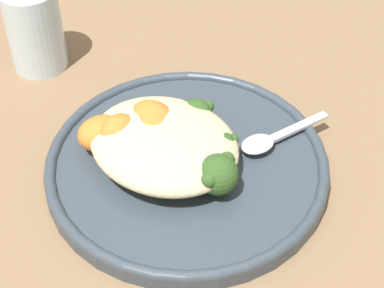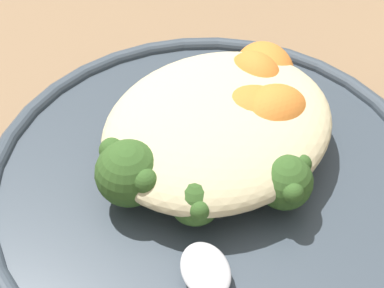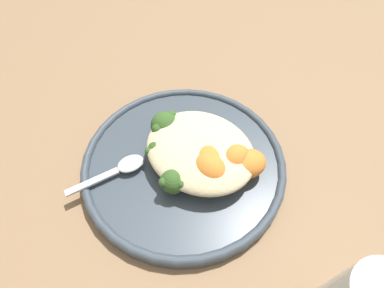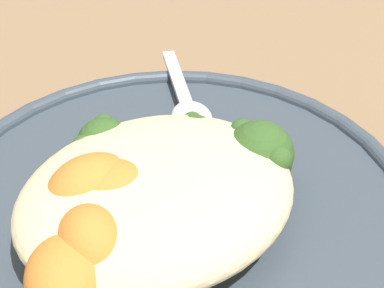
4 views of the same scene
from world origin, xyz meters
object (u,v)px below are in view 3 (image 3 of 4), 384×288
object	(u,v)px
spoon	(122,168)
sweet_potato_chunk_1	(211,167)
broccoli_stalk_1	(172,132)
sweet_potato_chunk_0	(235,159)
broccoli_stalk_0	(200,134)
sweet_potato_chunk_2	(247,164)
broccoli_stalk_3	(181,176)
plate	(184,162)
sweet_potato_chunk_3	(208,161)
broccoli_stalk_2	(173,153)
quinoa_mound	(200,150)

from	to	relation	value
spoon	sweet_potato_chunk_1	bearing A→B (deg)	145.42
broccoli_stalk_1	sweet_potato_chunk_0	distance (m)	0.10
broccoli_stalk_0	sweet_potato_chunk_2	distance (m)	0.08
broccoli_stalk_1	broccoli_stalk_3	size ratio (longest dim) A/B	1.42
plate	sweet_potato_chunk_3	bearing A→B (deg)	-174.19
plate	sweet_potato_chunk_0	distance (m)	0.08
sweet_potato_chunk_2	sweet_potato_chunk_1	bearing A→B (deg)	45.09
broccoli_stalk_3	spoon	world-z (taller)	broccoli_stalk_3
broccoli_stalk_3	sweet_potato_chunk_0	xyz separation A→B (m)	(-0.04, -0.06, 0.01)
broccoli_stalk_0	broccoli_stalk_2	size ratio (longest dim) A/B	0.68
plate	broccoli_stalk_3	size ratio (longest dim) A/B	3.18
plate	sweet_potato_chunk_2	size ratio (longest dim) A/B	5.59
broccoli_stalk_0	sweet_potato_chunk_0	xyz separation A→B (m)	(-0.07, 0.01, 0.01)
broccoli_stalk_3	sweet_potato_chunk_2	world-z (taller)	same
broccoli_stalk_1	sweet_potato_chunk_1	xyz separation A→B (m)	(-0.08, 0.02, 0.00)
plate	quinoa_mound	bearing A→B (deg)	-144.62
spoon	broccoli_stalk_1	bearing A→B (deg)	-172.13
broccoli_stalk_1	broccoli_stalk_3	world-z (taller)	broccoli_stalk_1
quinoa_mound	broccoli_stalk_1	xyz separation A→B (m)	(0.05, -0.00, -0.00)
quinoa_mound	broccoli_stalk_1	world-z (taller)	broccoli_stalk_1
sweet_potato_chunk_3	spoon	bearing A→B (deg)	35.74
sweet_potato_chunk_0	sweet_potato_chunk_2	distance (m)	0.02
broccoli_stalk_1	spoon	xyz separation A→B (m)	(0.02, 0.08, -0.01)
quinoa_mound	sweet_potato_chunk_1	distance (m)	0.03
sweet_potato_chunk_3	quinoa_mound	bearing A→B (deg)	-26.05
broccoli_stalk_2	broccoli_stalk_3	xyz separation A→B (m)	(-0.03, 0.02, 0.00)
broccoli_stalk_2	spoon	world-z (taller)	broccoli_stalk_2
broccoli_stalk_2	sweet_potato_chunk_3	size ratio (longest dim) A/B	1.53
broccoli_stalk_1	sweet_potato_chunk_1	size ratio (longest dim) A/B	2.43
plate	broccoli_stalk_2	bearing A→B (deg)	39.12
broccoli_stalk_2	broccoli_stalk_3	world-z (taller)	broccoli_stalk_3
broccoli_stalk_1	broccoli_stalk_2	world-z (taller)	broccoli_stalk_1
quinoa_mound	sweet_potato_chunk_2	bearing A→B (deg)	-162.05
broccoli_stalk_3	sweet_potato_chunk_0	distance (m)	0.07
sweet_potato_chunk_0	sweet_potato_chunk_3	size ratio (longest dim) A/B	0.71
sweet_potato_chunk_2	broccoli_stalk_0	bearing A→B (deg)	-4.18
broccoli_stalk_1	spoon	bearing A→B (deg)	77.99
plate	sweet_potato_chunk_1	size ratio (longest dim) A/B	5.44
spoon	sweet_potato_chunk_2	bearing A→B (deg)	149.36
broccoli_stalk_0	broccoli_stalk_3	xyz separation A→B (m)	(-0.02, 0.07, 0.00)
sweet_potato_chunk_0	sweet_potato_chunk_1	xyz separation A→B (m)	(0.02, 0.03, 0.00)
quinoa_mound	broccoli_stalk_0	xyz separation A→B (m)	(0.02, -0.03, -0.01)
broccoli_stalk_3	sweet_potato_chunk_0	size ratio (longest dim) A/B	2.02
sweet_potato_chunk_0	sweet_potato_chunk_2	bearing A→B (deg)	-159.01
broccoli_stalk_0	broccoli_stalk_2	world-z (taller)	broccoli_stalk_2
broccoli_stalk_2	sweet_potato_chunk_0	size ratio (longest dim) A/B	2.14
broccoli_stalk_0	sweet_potato_chunk_1	distance (m)	0.06
broccoli_stalk_0	sweet_potato_chunk_2	bearing A→B (deg)	-142.26
plate	quinoa_mound	world-z (taller)	quinoa_mound
broccoli_stalk_0	sweet_potato_chunk_0	world-z (taller)	sweet_potato_chunk_0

